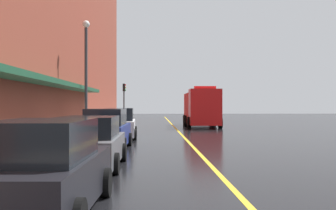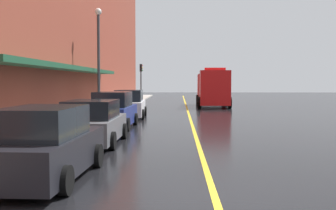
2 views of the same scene
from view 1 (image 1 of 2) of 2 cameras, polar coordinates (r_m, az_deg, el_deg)
ground_plane at (r=31.05m, az=1.42°, el=-3.66°), size 112.00×112.00×0.00m
sidewalk_left at (r=31.28m, az=-10.01°, el=-3.50°), size 2.40×70.00×0.15m
lane_center_stripe at (r=31.05m, az=1.42°, el=-3.65°), size 0.16×70.00×0.01m
parked_car_0 at (r=7.91m, az=-16.84°, el=-8.79°), size 2.12×4.66×1.76m
parked_car_1 at (r=13.43m, az=-10.89°, el=-5.29°), size 2.17×4.55×1.66m
parked_car_2 at (r=18.74m, az=-8.60°, el=-3.53°), size 2.14×4.53×1.84m
parked_car_3 at (r=24.70m, az=-6.79°, el=-2.67°), size 2.16×4.87×1.81m
fire_truck at (r=37.19m, az=4.64°, el=-0.43°), size 3.03×8.66×3.54m
parking_meter_0 at (r=11.65m, az=-19.28°, el=-4.75°), size 0.14×0.18×1.33m
parking_meter_1 at (r=24.72m, az=-10.11°, el=-2.17°), size 0.14×0.18×1.33m
street_lamp_left at (r=25.14m, az=-11.39°, el=5.49°), size 0.44×0.44×6.94m
traffic_light_near at (r=47.99m, az=-6.17°, el=1.44°), size 0.38×0.36×4.30m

